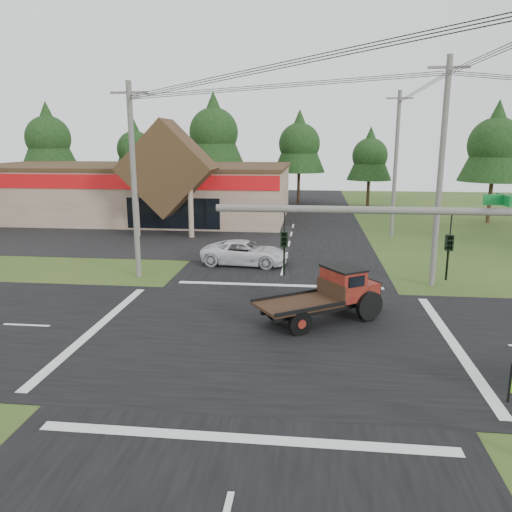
# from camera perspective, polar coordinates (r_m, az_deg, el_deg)

# --- Properties ---
(ground) EXTENTS (120.00, 120.00, 0.00)m
(ground) POSITION_cam_1_polar(r_m,az_deg,el_deg) (19.76, 1.34, -9.10)
(ground) COLOR #2A4117
(ground) RESTS_ON ground
(road_ns) EXTENTS (12.00, 120.00, 0.02)m
(road_ns) POSITION_cam_1_polar(r_m,az_deg,el_deg) (19.75, 1.34, -9.08)
(road_ns) COLOR black
(road_ns) RESTS_ON ground
(road_ew) EXTENTS (120.00, 12.00, 0.02)m
(road_ew) POSITION_cam_1_polar(r_m,az_deg,el_deg) (19.75, 1.34, -9.07)
(road_ew) COLOR black
(road_ew) RESTS_ON ground
(parking_apron) EXTENTS (28.00, 14.00, 0.02)m
(parking_apron) POSITION_cam_1_polar(r_m,az_deg,el_deg) (41.04, -16.08, 2.06)
(parking_apron) COLOR black
(parking_apron) RESTS_ON ground
(cvs_building) EXTENTS (30.40, 18.20, 9.19)m
(cvs_building) POSITION_cam_1_polar(r_m,az_deg,el_deg) (51.05, -13.58, 7.39)
(cvs_building) COLOR #8C725F
(cvs_building) RESTS_ON ground
(traffic_signal_mast) EXTENTS (8.12, 0.24, 7.00)m
(traffic_signal_mast) POSITION_cam_1_polar(r_m,az_deg,el_deg) (11.93, 27.00, -3.03)
(traffic_signal_mast) COLOR #595651
(traffic_signal_mast) RESTS_ON ground
(utility_pole_nw) EXTENTS (2.00, 0.30, 10.50)m
(utility_pole_nw) POSITION_cam_1_polar(r_m,az_deg,el_deg) (28.01, -13.80, 8.43)
(utility_pole_nw) COLOR #595651
(utility_pole_nw) RESTS_ON ground
(utility_pole_ne) EXTENTS (2.00, 0.30, 11.50)m
(utility_pole_ne) POSITION_cam_1_polar(r_m,az_deg,el_deg) (27.06, 20.34, 8.93)
(utility_pole_ne) COLOR #595651
(utility_pole_ne) RESTS_ON ground
(utility_pole_n) EXTENTS (2.00, 0.30, 11.20)m
(utility_pole_n) POSITION_cam_1_polar(r_m,az_deg,el_deg) (40.79, 15.66, 10.13)
(utility_pole_n) COLOR #595651
(utility_pole_n) RESTS_ON ground
(tree_row_a) EXTENTS (6.72, 6.72, 12.12)m
(tree_row_a) POSITION_cam_1_polar(r_m,az_deg,el_deg) (66.25, -22.68, 12.54)
(tree_row_a) COLOR #332316
(tree_row_a) RESTS_ON ground
(tree_row_b) EXTENTS (5.60, 5.60, 10.10)m
(tree_row_b) POSITION_cam_1_polar(r_m,az_deg,el_deg) (63.99, -13.65, 11.97)
(tree_row_b) COLOR #332316
(tree_row_b) RESTS_ON ground
(tree_row_c) EXTENTS (7.28, 7.28, 13.13)m
(tree_row_c) POSITION_cam_1_polar(r_m,az_deg,el_deg) (60.37, -4.85, 14.16)
(tree_row_c) COLOR #332316
(tree_row_c) RESTS_ON ground
(tree_row_d) EXTENTS (6.16, 6.16, 11.11)m
(tree_row_d) POSITION_cam_1_polar(r_m,az_deg,el_deg) (60.26, 4.98, 12.88)
(tree_row_d) COLOR #332316
(tree_row_d) RESTS_ON ground
(tree_row_e) EXTENTS (5.04, 5.04, 9.09)m
(tree_row_e) POSITION_cam_1_polar(r_m,az_deg,el_deg) (58.61, 12.90, 11.29)
(tree_row_e) COLOR #332316
(tree_row_e) RESTS_ON ground
(tree_side_ne) EXTENTS (6.16, 6.16, 11.11)m
(tree_side_ne) POSITION_cam_1_polar(r_m,az_deg,el_deg) (50.96, 25.72, 11.67)
(tree_side_ne) COLOR #332316
(tree_side_ne) RESTS_ON ground
(antique_flatbed_truck) EXTENTS (5.70, 4.77, 2.28)m
(antique_flatbed_truck) POSITION_cam_1_polar(r_m,az_deg,el_deg) (21.04, 7.47, -4.52)
(antique_flatbed_truck) COLOR #540C0F
(antique_flatbed_truck) RESTS_ON ground
(white_pickup) EXTENTS (5.52, 2.92, 1.48)m
(white_pickup) POSITION_cam_1_polar(r_m,az_deg,el_deg) (30.67, -1.26, 0.38)
(white_pickup) COLOR silver
(white_pickup) RESTS_ON ground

